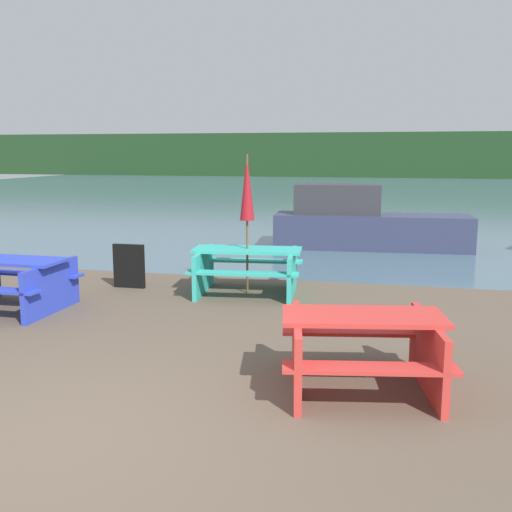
{
  "coord_description": "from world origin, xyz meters",
  "views": [
    {
      "loc": [
        2.6,
        -4.04,
        2.3
      ],
      "look_at": [
        0.7,
        4.04,
        0.85
      ],
      "focal_mm": 42.0,
      "sensor_mm": 36.0,
      "label": 1
    }
  ],
  "objects": [
    {
      "name": "ground_plane",
      "position": [
        0.0,
        0.0,
        0.0
      ],
      "size": [
        60.0,
        60.0,
        0.0
      ],
      "primitive_type": "plane",
      "color": "brown"
    },
    {
      "name": "water",
      "position": [
        0.0,
        31.45,
        -0.0
      ],
      "size": [
        60.0,
        50.0,
        0.0
      ],
      "color": "slate",
      "rests_on": "ground_plane"
    },
    {
      "name": "far_treeline",
      "position": [
        0.0,
        51.45,
        2.0
      ],
      "size": [
        80.0,
        1.6,
        4.0
      ],
      "color": "#1E3D1E",
      "rests_on": "water"
    },
    {
      "name": "picnic_table_red",
      "position": [
        2.33,
        1.62,
        0.45
      ],
      "size": [
        1.78,
        1.64,
        0.76
      ],
      "rotation": [
        0.0,
        0.0,
        0.18
      ],
      "color": "red",
      "rests_on": "ground_plane"
    },
    {
      "name": "picnic_table_blue",
      "position": [
        -2.88,
        3.45,
        0.46
      ],
      "size": [
        1.69,
        1.4,
        0.77
      ],
      "rotation": [
        0.0,
        0.0,
        -0.01
      ],
      "color": "blue",
      "rests_on": "ground_plane"
    },
    {
      "name": "picnic_table_teal",
      "position": [
        0.26,
        5.27,
        0.45
      ],
      "size": [
        1.88,
        1.55,
        0.75
      ],
      "rotation": [
        0.0,
        0.0,
        0.1
      ],
      "color": "#33B7A8",
      "rests_on": "ground_plane"
    },
    {
      "name": "umbrella_crimson",
      "position": [
        0.26,
        5.27,
        1.71
      ],
      "size": [
        0.23,
        0.23,
        2.26
      ],
      "color": "brown",
      "rests_on": "ground_plane"
    },
    {
      "name": "boat",
      "position": [
        1.86,
        10.44,
        0.57
      ],
      "size": [
        4.69,
        1.52,
        1.53
      ],
      "rotation": [
        0.0,
        0.0,
        0.07
      ],
      "color": "#333856",
      "rests_on": "water"
    },
    {
      "name": "signboard",
      "position": [
        -1.81,
        5.21,
        0.38
      ],
      "size": [
        0.55,
        0.08,
        0.75
      ],
      "color": "black",
      "rests_on": "ground_plane"
    }
  ]
}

